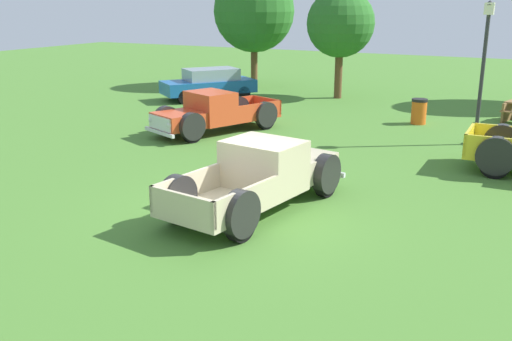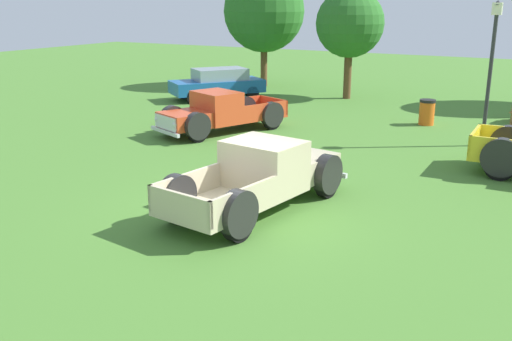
# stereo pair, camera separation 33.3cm
# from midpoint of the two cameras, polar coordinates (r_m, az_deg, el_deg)

# --- Properties ---
(ground_plane) EXTENTS (80.00, 80.00, 0.00)m
(ground_plane) POSITION_cam_midpoint_polar(r_m,az_deg,el_deg) (12.88, -2.29, -4.09)
(ground_plane) COLOR #477A2D
(pickup_truck_foreground) EXTENTS (2.54, 5.15, 1.51)m
(pickup_truck_foreground) POSITION_cam_midpoint_polar(r_m,az_deg,el_deg) (13.10, 0.20, -0.40)
(pickup_truck_foreground) COLOR #C6B793
(pickup_truck_foreground) RESTS_ON ground_plane
(pickup_truck_behind_right) EXTENTS (3.35, 5.04, 1.45)m
(pickup_truck_behind_right) POSITION_cam_midpoint_polar(r_m,az_deg,el_deg) (20.42, -5.06, 5.58)
(pickup_truck_behind_right) COLOR #D14723
(pickup_truck_behind_right) RESTS_ON ground_plane
(sedan_distant_a) EXTENTS (3.97, 4.48, 1.43)m
(sedan_distant_a) POSITION_cam_midpoint_polar(r_m,az_deg,el_deg) (27.61, -4.97, 8.53)
(sedan_distant_a) COLOR #195699
(sedan_distant_a) RESTS_ON ground_plane
(lamp_post_far) EXTENTS (0.36, 0.36, 4.50)m
(lamp_post_far) POSITION_cam_midpoint_polar(r_m,az_deg,el_deg) (19.72, 20.89, 9.09)
(lamp_post_far) COLOR #2D2D33
(lamp_post_far) RESTS_ON ground_plane
(trash_can) EXTENTS (0.59, 0.59, 0.95)m
(trash_can) POSITION_cam_midpoint_polar(r_m,az_deg,el_deg) (22.74, 15.29, 5.63)
(trash_can) COLOR orange
(trash_can) RESTS_ON ground_plane
(oak_tree_west) EXTENTS (4.24, 4.24, 6.05)m
(oak_tree_west) POSITION_cam_midpoint_polar(r_m,az_deg,el_deg) (31.54, -0.50, 15.34)
(oak_tree_west) COLOR brown
(oak_tree_west) RESTS_ON ground_plane
(oak_tree_center) EXTENTS (3.14, 3.14, 5.04)m
(oak_tree_center) POSITION_cam_midpoint_polar(r_m,az_deg,el_deg) (27.87, 7.94, 14.09)
(oak_tree_center) COLOR brown
(oak_tree_center) RESTS_ON ground_plane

